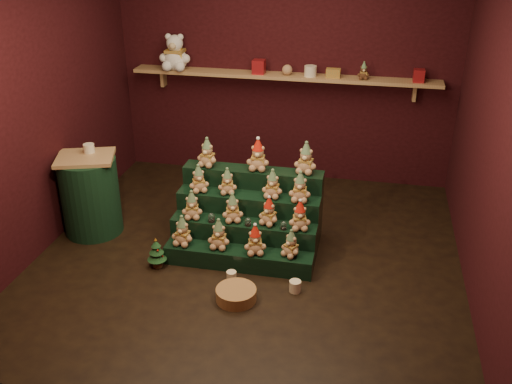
% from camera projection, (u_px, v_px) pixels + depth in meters
% --- Properties ---
extents(ground, '(4.00, 4.00, 0.00)m').
position_uv_depth(ground, '(249.00, 256.00, 5.54)').
color(ground, black).
rests_on(ground, ground).
extents(back_wall, '(4.00, 0.10, 2.80)m').
position_uv_depth(back_wall, '(286.00, 64.00, 6.73)').
color(back_wall, black).
rests_on(back_wall, ground).
extents(front_wall, '(4.00, 0.10, 2.80)m').
position_uv_depth(front_wall, '(166.00, 236.00, 3.12)').
color(front_wall, black).
rests_on(front_wall, ground).
extents(left_wall, '(0.10, 4.00, 2.80)m').
position_uv_depth(left_wall, '(33.00, 104.00, 5.30)').
color(left_wall, black).
rests_on(left_wall, ground).
extents(right_wall, '(0.10, 4.00, 2.80)m').
position_uv_depth(right_wall, '(498.00, 135.00, 4.54)').
color(right_wall, black).
rests_on(right_wall, ground).
extents(back_shelf, '(3.60, 0.26, 0.24)m').
position_uv_depth(back_shelf, '(283.00, 76.00, 6.62)').
color(back_shelf, tan).
rests_on(back_shelf, ground).
extents(riser_tier_front, '(1.40, 0.22, 0.18)m').
position_uv_depth(riser_tier_front, '(238.00, 258.00, 5.33)').
color(riser_tier_front, black).
rests_on(riser_tier_front, ground).
extents(riser_tier_midfront, '(1.40, 0.22, 0.36)m').
position_uv_depth(riser_tier_midfront, '(244.00, 238.00, 5.48)').
color(riser_tier_midfront, black).
rests_on(riser_tier_midfront, ground).
extents(riser_tier_midback, '(1.40, 0.22, 0.54)m').
position_uv_depth(riser_tier_midback, '(249.00, 219.00, 5.64)').
color(riser_tier_midback, black).
rests_on(riser_tier_midback, ground).
extents(riser_tier_back, '(1.40, 0.22, 0.72)m').
position_uv_depth(riser_tier_back, '(253.00, 201.00, 5.79)').
color(riser_tier_back, black).
rests_on(riser_tier_back, ground).
extents(teddy_0, '(0.23, 0.21, 0.29)m').
position_uv_depth(teddy_0, '(182.00, 231.00, 5.33)').
color(teddy_0, tan).
rests_on(teddy_0, riser_tier_front).
extents(teddy_1, '(0.21, 0.19, 0.29)m').
position_uv_depth(teddy_1, '(219.00, 234.00, 5.27)').
color(teddy_1, tan).
rests_on(teddy_1, riser_tier_front).
extents(teddy_2, '(0.24, 0.23, 0.28)m').
position_uv_depth(teddy_2, '(255.00, 240.00, 5.18)').
color(teddy_2, tan).
rests_on(teddy_2, riser_tier_front).
extents(teddy_3, '(0.24, 0.24, 0.26)m').
position_uv_depth(teddy_3, '(291.00, 243.00, 5.15)').
color(teddy_3, tan).
rests_on(teddy_3, riser_tier_front).
extents(teddy_4, '(0.23, 0.22, 0.28)m').
position_uv_depth(teddy_4, '(192.00, 205.00, 5.42)').
color(teddy_4, tan).
rests_on(teddy_4, riser_tier_midfront).
extents(teddy_5, '(0.24, 0.23, 0.28)m').
position_uv_depth(teddy_5, '(233.00, 208.00, 5.37)').
color(teddy_5, tan).
rests_on(teddy_5, riser_tier_midfront).
extents(teddy_6, '(0.24, 0.23, 0.27)m').
position_uv_depth(teddy_6, '(269.00, 211.00, 5.31)').
color(teddy_6, tan).
rests_on(teddy_6, riser_tier_midfront).
extents(teddy_7, '(0.24, 0.22, 0.28)m').
position_uv_depth(teddy_7, '(300.00, 215.00, 5.23)').
color(teddy_7, tan).
rests_on(teddy_7, riser_tier_midfront).
extents(teddy_8, '(0.25, 0.25, 0.27)m').
position_uv_depth(teddy_8, '(199.00, 179.00, 5.54)').
color(teddy_8, tan).
rests_on(teddy_8, riser_tier_midback).
extents(teddy_9, '(0.22, 0.20, 0.26)m').
position_uv_depth(teddy_9, '(227.00, 181.00, 5.50)').
color(teddy_9, tan).
rests_on(teddy_9, riser_tier_midback).
extents(teddy_10, '(0.21, 0.19, 0.28)m').
position_uv_depth(teddy_10, '(273.00, 184.00, 5.42)').
color(teddy_10, tan).
rests_on(teddy_10, riser_tier_midback).
extents(teddy_11, '(0.22, 0.20, 0.29)m').
position_uv_depth(teddy_11, '(300.00, 187.00, 5.35)').
color(teddy_11, tan).
rests_on(teddy_11, riser_tier_midback).
extents(teddy_12, '(0.24, 0.23, 0.29)m').
position_uv_depth(teddy_12, '(207.00, 152.00, 5.64)').
color(teddy_12, tan).
rests_on(teddy_12, riser_tier_back).
extents(teddy_13, '(0.23, 0.21, 0.31)m').
position_uv_depth(teddy_13, '(258.00, 155.00, 5.56)').
color(teddy_13, tan).
rests_on(teddy_13, riser_tier_back).
extents(teddy_14, '(0.25, 0.23, 0.31)m').
position_uv_depth(teddy_14, '(306.00, 158.00, 5.49)').
color(teddy_14, tan).
rests_on(teddy_14, riser_tier_back).
extents(snow_globe_a, '(0.07, 0.07, 0.09)m').
position_uv_depth(snow_globe_a, '(212.00, 218.00, 5.39)').
color(snow_globe_a, black).
rests_on(snow_globe_a, riser_tier_midfront).
extents(snow_globe_b, '(0.06, 0.06, 0.08)m').
position_uv_depth(snow_globe_b, '(248.00, 222.00, 5.32)').
color(snow_globe_b, black).
rests_on(snow_globe_b, riser_tier_midfront).
extents(snow_globe_c, '(0.06, 0.06, 0.08)m').
position_uv_depth(snow_globe_c, '(284.00, 225.00, 5.26)').
color(snow_globe_c, black).
rests_on(snow_globe_c, riser_tier_midfront).
extents(side_table, '(0.67, 0.61, 0.84)m').
position_uv_depth(side_table, '(90.00, 195.00, 5.80)').
color(side_table, tan).
rests_on(side_table, ground).
extents(table_ornament, '(0.11, 0.11, 0.09)m').
position_uv_depth(table_ornament, '(89.00, 148.00, 5.68)').
color(table_ornament, beige).
rests_on(table_ornament, side_table).
extents(mini_christmas_tree, '(0.18, 0.18, 0.31)m').
position_uv_depth(mini_christmas_tree, '(157.00, 253.00, 5.30)').
color(mini_christmas_tree, '#462E19').
rests_on(mini_christmas_tree, ground).
extents(mug_left, '(0.09, 0.09, 0.09)m').
position_uv_depth(mug_left, '(231.00, 276.00, 5.15)').
color(mug_left, beige).
rests_on(mug_left, ground).
extents(mug_right, '(0.10, 0.10, 0.10)m').
position_uv_depth(mug_right, '(295.00, 286.00, 4.99)').
color(mug_right, beige).
rests_on(mug_right, ground).
extents(wicker_basket, '(0.41, 0.41, 0.11)m').
position_uv_depth(wicker_basket, '(236.00, 294.00, 4.88)').
color(wicker_basket, '#A97644').
rests_on(wicker_basket, ground).
extents(white_bear, '(0.39, 0.35, 0.53)m').
position_uv_depth(white_bear, '(175.00, 47.00, 6.70)').
color(white_bear, white).
rests_on(white_bear, back_shelf).
extents(brown_bear, '(0.15, 0.14, 0.19)m').
position_uv_depth(brown_bear, '(364.00, 71.00, 6.37)').
color(brown_bear, '#4E291A').
rests_on(brown_bear, back_shelf).
extents(gift_tin_red_a, '(0.14, 0.14, 0.16)m').
position_uv_depth(gift_tin_red_a, '(259.00, 67.00, 6.60)').
color(gift_tin_red_a, maroon).
rests_on(gift_tin_red_a, back_shelf).
extents(gift_tin_cream, '(0.14, 0.14, 0.12)m').
position_uv_depth(gift_tin_cream, '(310.00, 71.00, 6.50)').
color(gift_tin_cream, beige).
rests_on(gift_tin_cream, back_shelf).
extents(gift_tin_red_b, '(0.12, 0.12, 0.14)m').
position_uv_depth(gift_tin_red_b, '(419.00, 76.00, 6.28)').
color(gift_tin_red_b, maroon).
rests_on(gift_tin_red_b, back_shelf).
extents(shelf_plush_ball, '(0.12, 0.12, 0.12)m').
position_uv_depth(shelf_plush_ball, '(287.00, 70.00, 6.55)').
color(shelf_plush_ball, tan).
rests_on(shelf_plush_ball, back_shelf).
extents(scarf_gift_box, '(0.16, 0.10, 0.10)m').
position_uv_depth(scarf_gift_box, '(333.00, 73.00, 6.46)').
color(scarf_gift_box, orange).
rests_on(scarf_gift_box, back_shelf).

